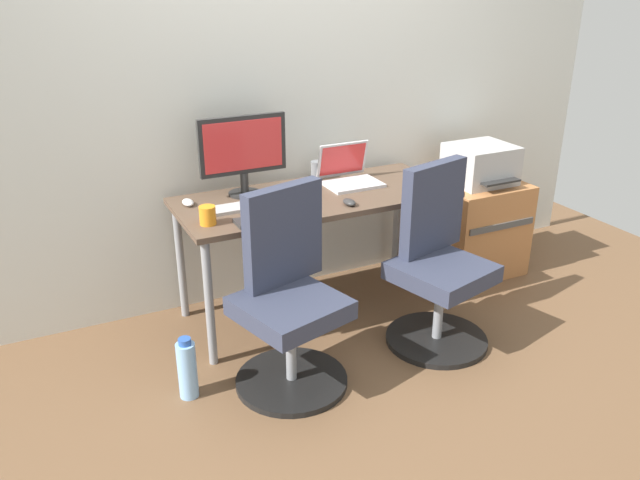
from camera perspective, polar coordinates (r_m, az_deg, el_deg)
ground_plane at (r=3.78m, az=-0.34°, el=-6.16°), size 5.28×5.28×0.00m
back_wall at (r=3.70m, az=-3.17°, el=14.58°), size 4.40×0.04×2.60m
desk at (r=3.51m, az=-0.36°, el=2.98°), size 1.52×0.64×0.71m
office_chair_left at (r=2.99m, az=-2.86°, el=-5.34°), size 0.54×0.54×0.94m
office_chair_right at (r=3.38m, az=10.45°, el=-2.24°), size 0.54×0.54×0.94m
side_cabinet at (r=4.28m, az=13.59°, el=1.22°), size 0.54×0.51×0.60m
printer at (r=4.14m, az=14.14°, el=6.59°), size 0.38×0.40×0.24m
water_bottle_on_floor at (r=3.06m, az=-11.77°, el=-11.21°), size 0.09×0.09×0.31m
desktop_monitor at (r=3.44m, az=-6.90°, el=7.99°), size 0.48×0.18×0.43m
open_laptop at (r=3.67m, az=2.59°, el=5.91°), size 0.31×0.27×0.22m
keyboard_by_monitor at (r=3.14m, az=-4.55°, el=1.92°), size 0.34×0.12×0.02m
keyboard_by_laptop at (r=3.29m, az=-7.65°, el=2.84°), size 0.34×0.12×0.02m
mouse_by_monitor at (r=3.40m, az=-11.71°, el=3.31°), size 0.06×0.10×0.03m
mouse_by_laptop at (r=3.33m, az=2.63°, el=3.40°), size 0.06×0.10×0.03m
coffee_mug at (r=3.11m, az=-10.00°, el=2.18°), size 0.08×0.08×0.09m
pen_cup at (r=3.75m, az=-0.29°, el=6.26°), size 0.07×0.07×0.10m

